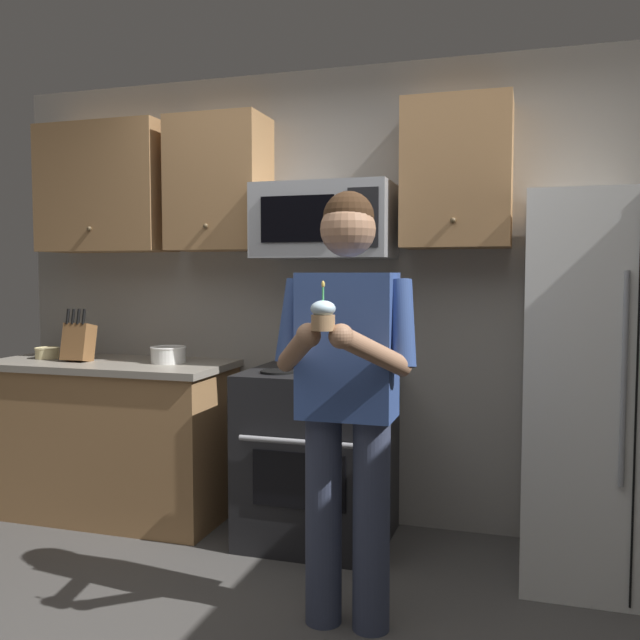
{
  "coord_description": "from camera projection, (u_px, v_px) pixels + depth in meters",
  "views": [
    {
      "loc": [
        0.92,
        -2.1,
        1.43
      ],
      "look_at": [
        0.12,
        0.52,
        1.25
      ],
      "focal_mm": 38.39,
      "sensor_mm": 36.0,
      "label": 1
    }
  ],
  "objects": [
    {
      "name": "bowl_large_white",
      "position": [
        168.0,
        354.0,
        3.96
      ],
      "size": [
        0.21,
        0.21,
        0.1
      ],
      "color": "white",
      "rests_on": "counter_left"
    },
    {
      "name": "microwave",
      "position": [
        325.0,
        221.0,
        3.7
      ],
      "size": [
        0.74,
        0.41,
        0.4
      ],
      "color": "#9EA0A5"
    },
    {
      "name": "cabinet_row_upper",
      "position": [
        231.0,
        184.0,
        3.91
      ],
      "size": [
        2.78,
        0.36,
        0.76
      ],
      "color": "#9E7247"
    },
    {
      "name": "knife_block",
      "position": [
        78.0,
        342.0,
        4.04
      ],
      "size": [
        0.16,
        0.15,
        0.32
      ],
      "color": "brown",
      "rests_on": "counter_left"
    },
    {
      "name": "wall_back",
      "position": [
        363.0,
        297.0,
        3.95
      ],
      "size": [
        4.4,
        0.1,
        2.6
      ],
      "primitive_type": "cube",
      "color": "gray",
      "rests_on": "ground"
    },
    {
      "name": "oven_range",
      "position": [
        318.0,
        455.0,
        3.67
      ],
      "size": [
        0.76,
        0.7,
        0.93
      ],
      "color": "black",
      "rests_on": "ground"
    },
    {
      "name": "counter_left",
      "position": [
        111.0,
        437.0,
        4.07
      ],
      "size": [
        1.44,
        0.66,
        0.92
      ],
      "color": "#9E7247",
      "rests_on": "ground"
    },
    {
      "name": "person",
      "position": [
        347.0,
        385.0,
        2.72
      ],
      "size": [
        0.6,
        0.48,
        1.76
      ],
      "color": "#383F59",
      "rests_on": "ground"
    },
    {
      "name": "refrigerator",
      "position": [
        624.0,
        389.0,
        3.17
      ],
      "size": [
        0.9,
        0.75,
        1.8
      ],
      "color": "white",
      "rests_on": "ground"
    },
    {
      "name": "bowl_small_colored",
      "position": [
        47.0,
        353.0,
        4.17
      ],
      "size": [
        0.15,
        0.15,
        0.07
      ],
      "color": "beige",
      "rests_on": "counter_left"
    },
    {
      "name": "cupcake",
      "position": [
        323.0,
        315.0,
        2.39
      ],
      "size": [
        0.09,
        0.09,
        0.17
      ],
      "color": "#A87F56"
    }
  ]
}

